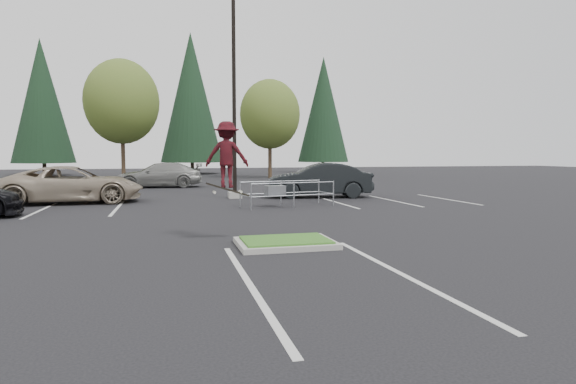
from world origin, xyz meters
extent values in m
plane|color=black|center=(0.00, 0.00, 0.00)|extent=(120.00, 120.00, 0.00)
cube|color=#A4A398|center=(0.00, 0.00, 0.06)|extent=(2.20, 1.60, 0.12)
cube|color=#34571B|center=(0.00, 0.00, 0.13)|extent=(1.95, 1.35, 0.05)
cube|color=beige|center=(-4.50, 9.00, 0.00)|extent=(0.12, 5.20, 0.01)
cube|color=beige|center=(-7.20, 9.00, 0.00)|extent=(0.12, 5.20, 0.01)
cube|color=beige|center=(4.50, 9.00, 0.00)|extent=(0.12, 5.20, 0.01)
cube|color=beige|center=(7.20, 9.00, 0.00)|extent=(0.12, 5.20, 0.01)
cube|color=beige|center=(9.90, 9.00, 0.00)|extent=(0.12, 5.20, 0.01)
cube|color=beige|center=(-1.35, -3.00, 0.00)|extent=(0.12, 6.00, 0.01)
cube|color=beige|center=(1.35, -3.00, 0.00)|extent=(0.12, 6.00, 0.01)
cube|color=#A4A398|center=(0.50, 12.00, 0.15)|extent=(0.60, 0.60, 0.30)
cylinder|color=black|center=(0.50, 12.00, 5.00)|extent=(0.18, 0.18, 10.00)
cylinder|color=#38281C|center=(-6.00, 30.50, 1.75)|extent=(0.32, 0.32, 3.50)
ellipsoid|color=#436324|center=(-6.00, 30.50, 6.26)|extent=(5.89, 5.89, 6.77)
sphere|color=#436324|center=(-5.40, 30.20, 5.52)|extent=(3.68, 3.68, 3.68)
sphere|color=#436324|center=(-6.50, 30.90, 5.70)|extent=(4.05, 4.05, 4.05)
cylinder|color=#38281C|center=(6.00, 29.80, 1.52)|extent=(0.32, 0.32, 3.04)
ellipsoid|color=#436324|center=(6.00, 29.80, 5.44)|extent=(5.12, 5.12, 5.89)
sphere|color=#436324|center=(6.60, 29.50, 4.80)|extent=(3.20, 3.20, 3.20)
sphere|color=#436324|center=(5.50, 30.20, 4.96)|extent=(3.52, 3.52, 3.52)
cylinder|color=#38281C|center=(-14.00, 40.00, 0.60)|extent=(0.36, 0.36, 1.20)
cone|color=black|center=(-14.00, 40.00, 7.10)|extent=(5.72, 5.72, 11.80)
cylinder|color=#38281C|center=(0.00, 40.50, 0.60)|extent=(0.36, 0.36, 1.20)
cone|color=black|center=(0.00, 40.50, 7.85)|extent=(6.38, 6.38, 13.30)
cylinder|color=#38281C|center=(14.00, 39.50, 0.60)|extent=(0.36, 0.36, 1.20)
cone|color=black|center=(14.00, 39.50, 6.85)|extent=(5.50, 5.50, 11.30)
cylinder|color=gray|center=(0.42, 7.07, 0.51)|extent=(0.05, 0.05, 1.02)
cylinder|color=gray|center=(0.19, 8.28, 0.51)|extent=(0.05, 0.05, 1.02)
cylinder|color=gray|center=(2.16, 7.39, 0.51)|extent=(0.05, 0.05, 1.02)
cylinder|color=gray|center=(1.93, 8.61, 0.51)|extent=(0.05, 0.05, 1.02)
cylinder|color=gray|center=(3.90, 7.72, 0.51)|extent=(0.05, 0.05, 1.02)
cylinder|color=gray|center=(3.67, 8.93, 0.51)|extent=(0.05, 0.05, 1.02)
cylinder|color=gray|center=(2.16, 7.39, 0.49)|extent=(3.49, 0.69, 0.04)
cylinder|color=gray|center=(2.16, 7.39, 0.97)|extent=(3.49, 0.69, 0.04)
cylinder|color=gray|center=(1.93, 8.61, 0.49)|extent=(3.49, 0.69, 0.04)
cylinder|color=gray|center=(1.93, 8.61, 0.97)|extent=(3.49, 0.69, 0.04)
cube|color=gray|center=(1.53, 7.90, 0.64)|extent=(0.82, 0.59, 0.42)
cube|color=black|center=(-1.20, 1.00, 1.25)|extent=(1.03, 0.38, 0.35)
cylinder|color=silver|center=(-1.52, 0.89, 1.19)|extent=(0.06, 0.04, 0.06)
cylinder|color=silver|center=(-1.52, 1.11, 1.19)|extent=(0.06, 0.04, 0.06)
cylinder|color=silver|center=(-0.88, 0.89, 1.19)|extent=(0.06, 0.04, 0.06)
cylinder|color=silver|center=(-0.88, 1.11, 1.19)|extent=(0.06, 0.04, 0.06)
imported|color=maroon|center=(-1.20, 1.00, 2.08)|extent=(1.14, 0.82, 1.59)
imported|color=tan|center=(-6.50, 11.50, 0.79)|extent=(5.83, 2.91, 1.59)
imported|color=black|center=(4.50, 11.50, 0.83)|extent=(5.23, 2.52, 1.65)
imported|color=gray|center=(-3.07, 20.43, 0.77)|extent=(5.38, 2.37, 1.54)
camera|label=1|loc=(-2.62, -10.57, 2.12)|focal=30.00mm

